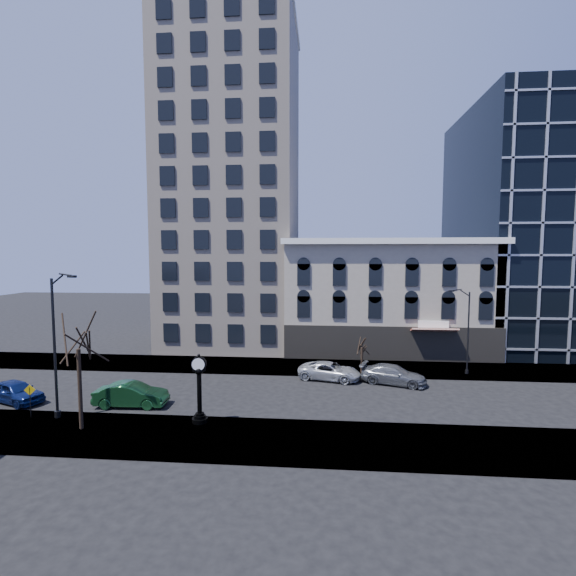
# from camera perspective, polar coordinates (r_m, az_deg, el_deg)

# --- Properties ---
(ground) EXTENTS (160.00, 160.00, 0.00)m
(ground) POSITION_cam_1_polar(r_m,az_deg,el_deg) (33.64, -4.11, -14.26)
(ground) COLOR black
(ground) RESTS_ON ground
(sidewalk_far) EXTENTS (160.00, 6.00, 0.12)m
(sidewalk_far) POSITION_cam_1_polar(r_m,az_deg,el_deg) (41.20, -2.33, -10.59)
(sidewalk_far) COLOR gray
(sidewalk_far) RESTS_ON ground
(sidewalk_near) EXTENTS (160.00, 6.00, 0.12)m
(sidewalk_near) POSITION_cam_1_polar(r_m,az_deg,el_deg) (26.30, -7.01, -19.73)
(sidewalk_near) COLOR gray
(sidewalk_near) RESTS_ON ground
(cream_tower) EXTENTS (15.90, 15.40, 42.50)m
(cream_tower) POSITION_cam_1_polar(r_m,az_deg,el_deg) (52.20, -7.72, 13.91)
(cream_tower) COLOR beige
(cream_tower) RESTS_ON ground
(victorian_row) EXTENTS (22.60, 11.19, 12.50)m
(victorian_row) POSITION_cam_1_polar(r_m,az_deg,el_deg) (48.07, 13.21, -1.31)
(victorian_row) COLOR #A19685
(victorian_row) RESTS_ON ground
(glass_office) EXTENTS (20.00, 20.15, 28.00)m
(glass_office) POSITION_cam_1_polar(r_m,az_deg,el_deg) (58.93, 32.39, 6.97)
(glass_office) COLOR black
(glass_office) RESTS_ON ground
(street_clock) EXTENTS (1.01, 1.01, 4.46)m
(street_clock) POSITION_cam_1_polar(r_m,az_deg,el_deg) (28.02, -12.03, -13.68)
(street_clock) COLOR black
(street_clock) RESTS_ON sidewalk_near
(street_lamp_near) EXTENTS (2.44, 1.07, 9.76)m
(street_lamp_near) POSITION_cam_1_polar(r_m,az_deg,el_deg) (30.47, -28.70, -2.35)
(street_lamp_near) COLOR black
(street_lamp_near) RESTS_ON sidewalk_near
(street_lamp_far) EXTENTS (1.94, 0.91, 7.85)m
(street_lamp_far) POSITION_cam_1_polar(r_m,az_deg,el_deg) (40.20, 22.88, -2.64)
(street_lamp_far) COLOR black
(street_lamp_far) RESTS_ON sidewalk_far
(bare_tree_near) EXTENTS (4.69, 4.69, 8.06)m
(bare_tree_near) POSITION_cam_1_polar(r_m,az_deg,el_deg) (28.51, -26.83, -5.33)
(bare_tree_near) COLOR black
(bare_tree_near) RESTS_ON sidewalk_near
(bare_tree_far) EXTENTS (2.16, 2.16, 3.72)m
(bare_tree_far) POSITION_cam_1_polar(r_m,az_deg,el_deg) (38.69, 10.08, -7.32)
(bare_tree_far) COLOR black
(bare_tree_far) RESTS_ON sidewalk_far
(warning_sign) EXTENTS (0.71, 0.19, 2.21)m
(warning_sign) POSITION_cam_1_polar(r_m,az_deg,el_deg) (33.07, -31.82, -12.32)
(warning_sign) COLOR black
(warning_sign) RESTS_ON sidewalk_near
(car_near_a) EXTENTS (5.12, 3.45, 1.62)m
(car_near_a) POSITION_cam_1_polar(r_m,az_deg,el_deg) (37.41, -33.23, -11.77)
(car_near_a) COLOR #0C194C
(car_near_a) RESTS_ON ground
(car_near_b) EXTENTS (5.19, 2.03, 1.68)m
(car_near_b) POSITION_cam_1_polar(r_m,az_deg,el_deg) (32.84, -20.64, -13.49)
(car_near_b) COLOR #143F1E
(car_near_b) RESTS_ON ground
(car_far_a) EXTENTS (5.78, 3.63, 1.49)m
(car_far_a) POSITION_cam_1_polar(r_m,az_deg,el_deg) (37.13, 5.71, -11.23)
(car_far_a) COLOR #A5A8AD
(car_far_a) RESTS_ON ground
(car_far_b) EXTENTS (5.84, 3.83, 1.57)m
(car_far_b) POSITION_cam_1_polar(r_m,az_deg,el_deg) (36.84, 14.22, -11.42)
(car_far_b) COLOR #595B60
(car_far_b) RESTS_ON ground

